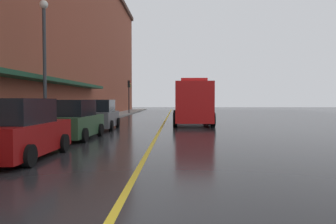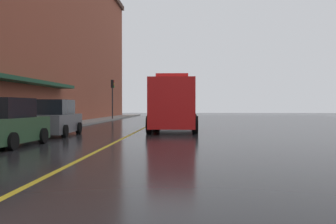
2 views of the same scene
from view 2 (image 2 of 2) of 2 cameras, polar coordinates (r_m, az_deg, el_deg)
The scene contains 9 objects.
ground_plane at distance 28.74m, azimuth -3.16°, elevation -2.19°, with size 112.00×112.00×0.00m, color #232326.
sidewalk_left at distance 30.05m, azimuth -15.00°, elevation -1.94°, with size 2.40×70.00×0.15m, color gray.
lane_center_stripe at distance 28.74m, azimuth -3.16°, elevation -2.18°, with size 0.16×70.00×0.01m, color gold.
parked_car_2 at distance 15.84m, azimuth -23.38°, elevation -1.67°, with size 2.23×4.18×1.87m.
parked_car_3 at distance 20.77m, azimuth -16.71°, elevation -1.01°, with size 2.18×4.41×1.89m.
fire_truck at distance 24.06m, azimuth 0.92°, elevation 1.03°, with size 2.90×8.15×3.36m.
parking_meter_1 at distance 21.47m, azimuth -20.17°, elevation -0.47°, with size 0.14×0.18×1.33m.
parking_meter_2 at distance 19.40m, azimuth -22.84°, elevation -0.63°, with size 0.14×0.18×1.33m.
traffic_light_near at distance 42.43m, azimuth -8.35°, elevation 3.07°, with size 0.38×0.36×4.30m.
Camera 2 is at (3.14, -3.52, 1.56)m, focal length 40.50 mm.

